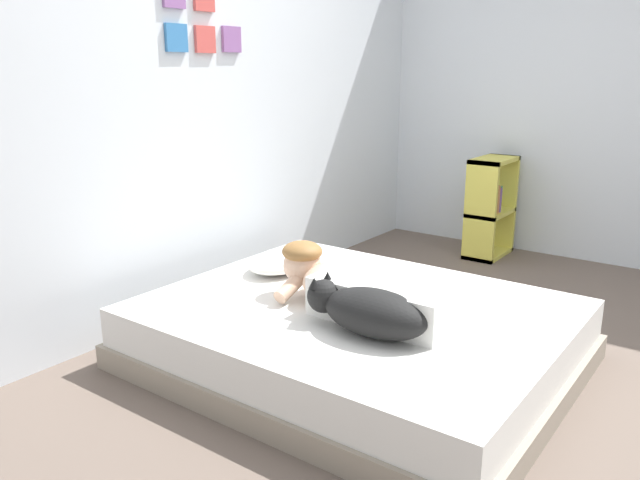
% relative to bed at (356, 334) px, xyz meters
% --- Properties ---
extents(ground_plane, '(12.96, 12.96, 0.00)m').
position_rel_bed_xyz_m(ground_plane, '(0.20, -0.48, -0.15)').
color(ground_plane, '#66564C').
extents(back_wall, '(4.48, 0.12, 2.50)m').
position_rel_bed_xyz_m(back_wall, '(0.20, 1.21, 1.10)').
color(back_wall, silver).
rests_on(back_wall, ground).
extents(side_wall_right, '(0.10, 6.30, 2.50)m').
position_rel_bed_xyz_m(side_wall_right, '(2.49, -0.16, 1.10)').
color(side_wall_right, silver).
rests_on(side_wall_right, ground).
extents(bed, '(1.57, 1.94, 0.30)m').
position_rel_bed_xyz_m(bed, '(0.00, 0.00, 0.00)').
color(bed, gray).
rests_on(bed, ground).
extents(pillow, '(0.52, 0.32, 0.11)m').
position_rel_bed_xyz_m(pillow, '(0.23, 0.62, 0.21)').
color(pillow, white).
rests_on(pillow, bed).
extents(person_lying, '(0.43, 0.92, 0.27)m').
position_rel_bed_xyz_m(person_lying, '(-0.03, -0.06, 0.26)').
color(person_lying, white).
rests_on(person_lying, bed).
extents(dog, '(0.26, 0.57, 0.21)m').
position_rel_bed_xyz_m(dog, '(-0.26, -0.22, 0.26)').
color(dog, black).
rests_on(dog, bed).
extents(coffee_cup, '(0.12, 0.09, 0.07)m').
position_rel_bed_xyz_m(coffee_cup, '(0.18, 0.42, 0.19)').
color(coffee_cup, '#D84C47').
rests_on(coffee_cup, bed).
extents(cell_phone, '(0.07, 0.14, 0.01)m').
position_rel_bed_xyz_m(cell_phone, '(0.10, -0.43, 0.16)').
color(cell_phone, black).
rests_on(cell_phone, bed).
extents(bookshelf, '(0.45, 0.24, 0.75)m').
position_rel_bed_xyz_m(bookshelf, '(2.12, 0.18, 0.24)').
color(bookshelf, '#D8CC4C').
rests_on(bookshelf, ground).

